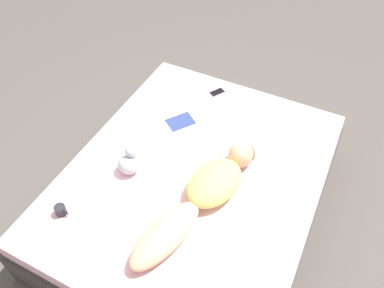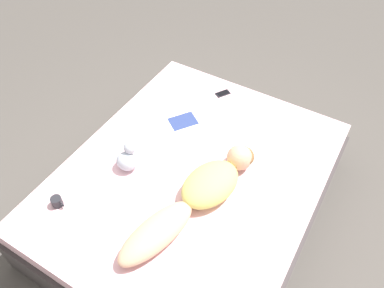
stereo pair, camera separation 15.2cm
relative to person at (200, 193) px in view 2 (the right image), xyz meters
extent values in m
plane|color=#4C4742|center=(-0.18, 0.20, -0.63)|extent=(12.00, 12.00, 0.00)
cube|color=#383333|center=(-0.18, 0.20, -0.44)|extent=(1.90, 2.35, 0.38)
cube|color=beige|center=(-0.18, 0.20, -0.17)|extent=(1.84, 2.29, 0.16)
ellipsoid|color=tan|center=(-0.09, -0.40, -0.02)|extent=(0.37, 0.66, 0.14)
ellipsoid|color=#D1C660|center=(0.03, 0.11, 0.01)|extent=(0.43, 0.55, 0.18)
ellipsoid|color=brown|center=(0.11, 0.46, 0.02)|extent=(0.24, 0.23, 0.11)
sphere|color=tan|center=(0.10, 0.43, 0.01)|extent=(0.20, 0.20, 0.20)
cube|color=white|center=(-0.74, 0.78, -0.08)|extent=(0.40, 0.42, 0.01)
cube|color=white|center=(-0.53, 0.63, -0.08)|extent=(0.40, 0.42, 0.01)
cube|color=navy|center=(-0.53, 0.63, -0.08)|extent=(0.27, 0.29, 0.00)
cylinder|color=#232328|center=(-0.86, -0.55, -0.05)|extent=(0.08, 0.08, 0.08)
cylinder|color=black|center=(-0.86, -0.55, -0.02)|extent=(0.07, 0.07, 0.00)
torus|color=#232328|center=(-0.81, -0.55, -0.05)|extent=(0.05, 0.01, 0.05)
cube|color=black|center=(-0.41, 1.15, -0.08)|extent=(0.13, 0.15, 0.01)
cube|color=black|center=(-0.41, 1.15, -0.08)|extent=(0.11, 0.12, 0.00)
ellipsoid|color=#B2BCCC|center=(-0.63, -0.02, -0.01)|extent=(0.17, 0.15, 0.14)
sphere|color=#B2BCCC|center=(-0.63, 0.04, 0.09)|extent=(0.10, 0.10, 0.10)
camera|label=1|loc=(0.60, -1.41, 2.20)|focal=35.00mm
camera|label=2|loc=(0.73, -1.34, 2.20)|focal=35.00mm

